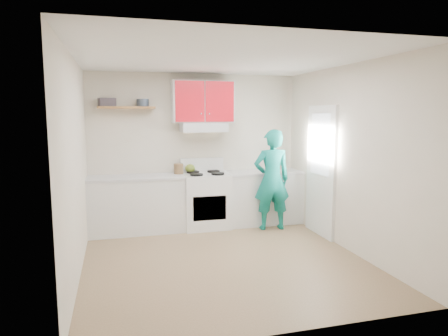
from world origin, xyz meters
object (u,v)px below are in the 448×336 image
object	(u,v)px
stove	(205,201)
kettle	(190,168)
person	(272,180)
crock	(179,169)
tin	(143,103)

from	to	relation	value
stove	kettle	distance (m)	0.61
person	crock	bearing A→B (deg)	-13.53
tin	kettle	size ratio (longest dim) A/B	1.15
stove	crock	xyz separation A→B (m)	(-0.43, 0.11, 0.54)
person	kettle	bearing A→B (deg)	-19.95
tin	person	world-z (taller)	tin
stove	crock	distance (m)	0.70
crock	stove	bearing A→B (deg)	-13.91
stove	tin	distance (m)	1.92
stove	crock	size ratio (longest dim) A/B	4.79
stove	tin	size ratio (longest dim) A/B	4.65
tin	crock	world-z (taller)	tin
kettle	crock	size ratio (longest dim) A/B	0.90
stove	person	bearing A→B (deg)	-20.32
kettle	person	distance (m)	1.40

